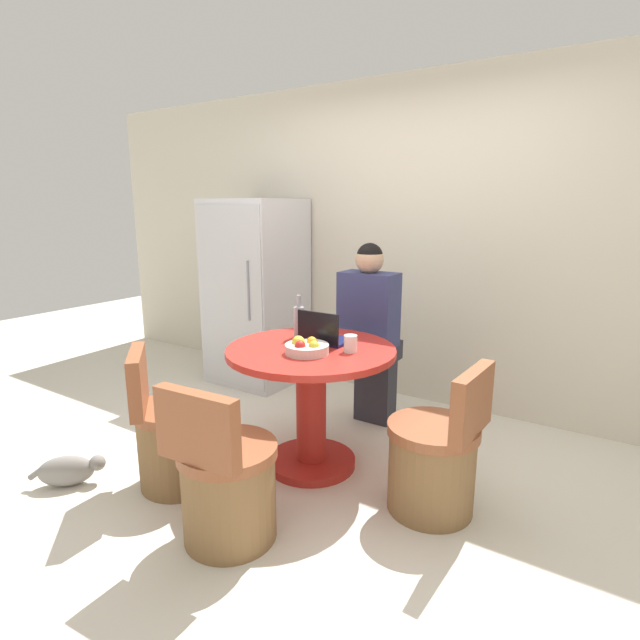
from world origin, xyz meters
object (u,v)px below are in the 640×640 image
refrigerator (256,292)px  fruit_bowl (306,348)px  chair_near_left_corner (175,438)px  person_seated (371,329)px  laptop (324,336)px  chair_near_camera (226,486)px  bottle (299,321)px  dining_table (311,389)px  chair_right_side (435,461)px  cat (69,470)px

refrigerator → fruit_bowl: size_ratio=6.56×
chair_near_left_corner → fruit_bowl: (0.59, 0.49, 0.52)m
person_seated → laptop: person_seated is taller
person_seated → laptop: size_ratio=4.67×
chair_near_left_corner → laptop: bearing=-84.7°
refrigerator → chair_near_camera: (1.38, -1.87, -0.55)m
chair_near_left_corner → bottle: bearing=-72.3°
chair_near_camera → fruit_bowl: size_ratio=3.25×
refrigerator → dining_table: bearing=-38.6°
chair_right_side → laptop: bearing=-99.6°
person_seated → chair_right_side: bearing=135.8°
refrigerator → dining_table: size_ratio=1.63×
refrigerator → dining_table: refrigerator is taller
dining_table → laptop: laptop is taller
laptop → fruit_bowl: (0.04, -0.25, -0.01)m
laptop → chair_near_left_corner: bearing=53.5°
dining_table → person_seated: bearing=88.2°
fruit_bowl → cat: size_ratio=0.77×
refrigerator → fruit_bowl: 1.81m
chair_near_camera → cat: (-1.11, -0.16, -0.19)m
refrigerator → bottle: 1.44m
fruit_bowl → chair_right_side: bearing=6.0°
refrigerator → chair_near_left_corner: size_ratio=2.02×
laptop → chair_near_camera: bearing=92.9°
bottle → cat: (-0.86, -1.13, -0.78)m
chair_near_left_corner → refrigerator: bearing=-23.0°
chair_right_side → laptop: (-0.81, 0.17, 0.53)m
dining_table → person_seated: person_seated is taller
person_seated → bottle: (-0.22, -0.57, 0.14)m
chair_near_left_corner → fruit_bowl: bearing=-98.4°
refrigerator → person_seated: refrigerator is taller
refrigerator → bottle: refrigerator is taller
chair_near_left_corner → laptop: size_ratio=2.84×
refrigerator → bottle: (1.12, -0.90, 0.05)m
fruit_bowl → chair_near_camera: bearing=-89.2°
dining_table → cat: size_ratio=3.10×
dining_table → chair_near_camera: 0.84m
chair_near_camera → chair_right_side: bearing=-138.2°
dining_table → chair_right_side: chair_right_side is taller
refrigerator → fruit_bowl: bearing=-40.6°
chair_right_side → chair_near_camera: size_ratio=1.00×
dining_table → bottle: bearing=141.5°
chair_near_left_corner → laptop: laptop is taller
fruit_bowl → cat: 1.57m
chair_right_side → cat: 2.10m
chair_right_side → bottle: size_ratio=2.99×
chair_right_side → person_seated: (-0.79, 0.77, 0.45)m
chair_near_camera → laptop: (-0.05, 0.95, 0.53)m
person_seated → bottle: 0.63m
chair_right_side → laptop: laptop is taller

